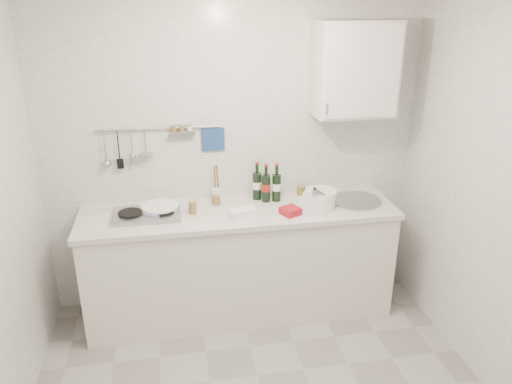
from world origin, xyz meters
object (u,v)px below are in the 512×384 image
Objects in this scene: plate_stack_hob at (159,209)px; plate_stack_sink at (318,199)px; utensil_crock at (217,193)px; wine_bottles at (266,182)px; wall_cabinet at (354,69)px.

plate_stack_sink is (1.23, -0.09, 0.03)m from plate_stack_hob.
plate_stack_sink is at bearing -16.79° from utensil_crock.
wine_bottles is at bearing -6.99° from utensil_crock.
wine_bottles is (0.85, 0.09, 0.13)m from plate_stack_hob.
plate_stack_hob is 1.02× the size of utensil_crock.
wine_bottles is at bearing 6.05° from plate_stack_hob.
wall_cabinet reaches higher than utensil_crock.
wine_bottles reaches higher than plate_stack_sink.
utensil_crock is at bearing 16.85° from plate_stack_hob.
plate_stack_hob is 1.02× the size of wine_bottles.
utensil_crock is (-0.39, 0.05, -0.08)m from wine_bottles.
plate_stack_sink is 0.81m from utensil_crock.
wall_cabinet is at bearing 2.29° from plate_stack_hob.
plate_stack_hob is 1.23m from plate_stack_sink.
wine_bottles is (-0.38, 0.18, 0.10)m from plate_stack_sink.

